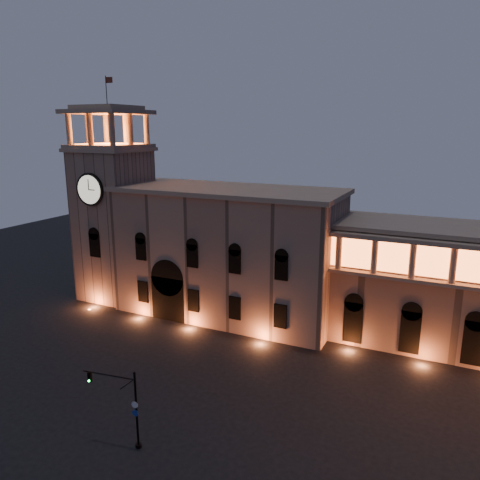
# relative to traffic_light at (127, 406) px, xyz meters

# --- Properties ---
(ground) EXTENTS (160.00, 160.00, 0.00)m
(ground) POSITION_rel_traffic_light_xyz_m (-3.44, 6.83, -3.56)
(ground) COLOR black
(ground) RESTS_ON ground
(government_building) EXTENTS (30.80, 12.80, 17.60)m
(government_building) POSITION_rel_traffic_light_xyz_m (-5.52, 28.77, 5.21)
(government_building) COLOR #91725F
(government_building) RESTS_ON ground
(clock_tower) EXTENTS (9.80, 9.80, 32.40)m
(clock_tower) POSITION_rel_traffic_light_xyz_m (-23.94, 27.81, 8.94)
(clock_tower) COLOR #91725F
(clock_tower) RESTS_ON ground
(traffic_light) EXTENTS (4.90, 1.05, 6.78)m
(traffic_light) POSITION_rel_traffic_light_xyz_m (0.00, 0.00, 0.00)
(traffic_light) COLOR black
(traffic_light) RESTS_ON ground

